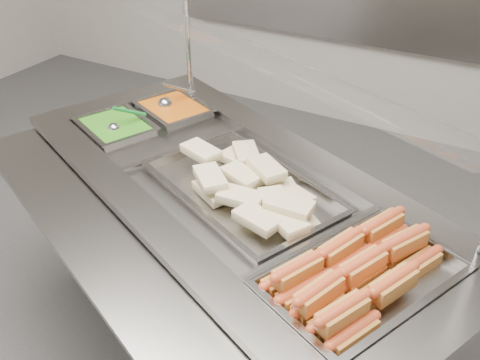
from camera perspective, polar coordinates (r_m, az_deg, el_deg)
The scene contains 11 objects.
steam_counter at distance 1.99m, azimuth -0.80°, elevation -9.79°, with size 1.85×1.36×0.81m.
tray_rail at distance 1.59m, azimuth -14.49°, elevation -6.71°, with size 1.58×0.92×0.05m.
sneeze_guard at distance 1.70m, azimuth 4.49°, elevation 11.65°, with size 1.47×0.83×0.40m.
pan_hotdogs at distance 1.44m, azimuth 12.77°, elevation -10.94°, with size 0.48×0.58×0.09m.
pan_wraps at distance 1.71m, azimuth 0.18°, elevation -1.37°, with size 0.71×0.57×0.06m.
pan_beans at distance 2.24m, azimuth -7.06°, elevation 6.86°, with size 0.33×0.31×0.09m.
pan_peas at distance 2.14m, azimuth -13.06°, elevation 4.88°, with size 0.33×0.31×0.09m.
hotdogs_in_buns at distance 1.41m, azimuth 12.14°, elevation -9.58°, with size 0.38×0.53×0.11m.
tortilla_wraps at distance 1.66m, azimuth 1.63°, elevation -1.00°, with size 0.56×0.43×0.09m.
ladle at distance 2.25m, azimuth -7.89°, elevation 8.06°, with size 0.09×0.17×0.13m.
serving_spoon at distance 2.10m, azimuth -12.99°, elevation 5.65°, with size 0.09×0.16×0.12m.
Camera 1 is at (0.88, -0.91, 1.75)m, focal length 40.00 mm.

